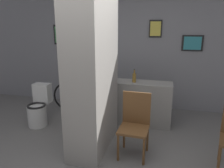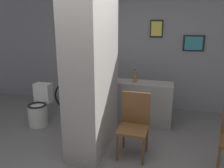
{
  "view_description": "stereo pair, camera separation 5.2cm",
  "coord_description": "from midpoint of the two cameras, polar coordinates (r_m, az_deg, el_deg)",
  "views": [
    {
      "loc": [
        0.96,
        -2.47,
        1.91
      ],
      "look_at": [
        0.1,
        1.03,
        0.95
      ],
      "focal_mm": 35.0,
      "sensor_mm": 36.0,
      "label": 1
    },
    {
      "loc": [
        1.01,
        -2.46,
        1.91
      ],
      "look_at": [
        0.1,
        1.03,
        0.95
      ],
      "focal_mm": 35.0,
      "sensor_mm": 36.0,
      "label": 2
    }
  ],
  "objects": [
    {
      "name": "chair_near_pillar",
      "position": [
        3.34,
        5.54,
        -9.86
      ],
      "size": [
        0.45,
        0.45,
        0.95
      ],
      "rotation": [
        0.0,
        0.0,
        -0.04
      ],
      "color": "brown",
      "rests_on": "ground_plane"
    },
    {
      "name": "toilet",
      "position": [
        4.58,
        -18.88,
        -6.02
      ],
      "size": [
        0.37,
        0.53,
        0.79
      ],
      "color": "silver",
      "rests_on": "ground_plane"
    },
    {
      "name": "bicycle",
      "position": [
        4.96,
        -7.11,
        -3.57
      ],
      "size": [
        1.6,
        0.42,
        0.71
      ],
      "color": "black",
      "rests_on": "ground_plane"
    },
    {
      "name": "wall_back",
      "position": [
        5.22,
        2.97,
        8.25
      ],
      "size": [
        8.0,
        0.09,
        2.6
      ],
      "color": "gray",
      "rests_on": "ground_plane"
    },
    {
      "name": "bottle_tall",
      "position": [
        4.22,
        5.47,
        1.74
      ],
      "size": [
        0.07,
        0.07,
        0.27
      ],
      "color": "olive",
      "rests_on": "counter_shelf"
    },
    {
      "name": "counter_shelf",
      "position": [
        4.41,
        5.21,
        -4.79
      ],
      "size": [
        1.49,
        0.44,
        0.86
      ],
      "color": "gray",
      "rests_on": "ground_plane"
    },
    {
      "name": "ground_plane",
      "position": [
        3.27,
        -6.87,
        -20.94
      ],
      "size": [
        14.0,
        14.0,
        0.0
      ],
      "primitive_type": "plane",
      "color": "slate"
    },
    {
      "name": "pillar_center",
      "position": [
        3.33,
        -5.47,
        4.31
      ],
      "size": [
        0.53,
        1.25,
        2.6
      ],
      "color": "gray",
      "rests_on": "ground_plane"
    }
  ]
}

